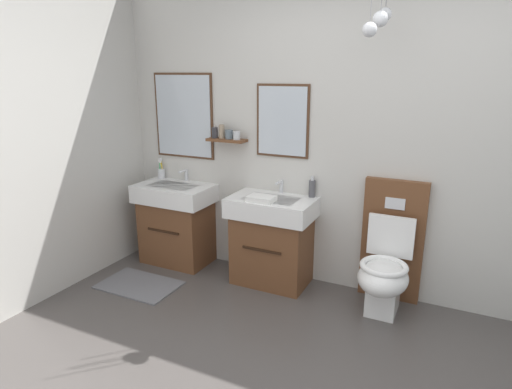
{
  "coord_description": "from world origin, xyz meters",
  "views": [
    {
      "loc": [
        0.64,
        -1.78,
        1.8
      ],
      "look_at": [
        -0.93,
        1.42,
        0.79
      ],
      "focal_mm": 30.4,
      "sensor_mm": 36.0,
      "label": 1
    }
  ],
  "objects": [
    {
      "name": "toothbrush_cup",
      "position": [
        -2.07,
        1.6,
        0.84
      ],
      "size": [
        0.07,
        0.07,
        0.2
      ],
      "color": "silver",
      "rests_on": "vanity_sink_left"
    },
    {
      "name": "tap_on_left_sink",
      "position": [
        -1.79,
        1.61,
        0.85
      ],
      "size": [
        0.03,
        0.13,
        0.11
      ],
      "color": "silver",
      "rests_on": "vanity_sink_left"
    },
    {
      "name": "vanity_sink_right",
      "position": [
        -0.78,
        1.44,
        0.41
      ],
      "size": [
        0.72,
        0.48,
        0.78
      ],
      "color": "brown",
      "rests_on": "ground"
    },
    {
      "name": "folded_hand_towel",
      "position": [
        -0.82,
        1.3,
        0.8
      ],
      "size": [
        0.22,
        0.16,
        0.04
      ],
      "primitive_type": "cube",
      "color": "white",
      "rests_on": "vanity_sink_right"
    },
    {
      "name": "bath_mat",
      "position": [
        -1.79,
        0.85,
        0.01
      ],
      "size": [
        0.68,
        0.44,
        0.01
      ],
      "primitive_type": "cube",
      "color": "slate",
      "rests_on": "ground"
    },
    {
      "name": "toilet",
      "position": [
        0.2,
        1.44,
        0.38
      ],
      "size": [
        0.48,
        0.62,
        1.0
      ],
      "color": "brown",
      "rests_on": "ground"
    },
    {
      "name": "vanity_sink_left",
      "position": [
        -1.79,
        1.44,
        0.41
      ],
      "size": [
        0.72,
        0.48,
        0.78
      ],
      "color": "brown",
      "rests_on": "ground"
    },
    {
      "name": "wall_back",
      "position": [
        -0.02,
        1.7,
        1.4
      ],
      "size": [
        4.88,
        0.64,
        2.8
      ],
      "color": "beige",
      "rests_on": "ground"
    },
    {
      "name": "tap_on_right_sink",
      "position": [
        -0.78,
        1.61,
        0.85
      ],
      "size": [
        0.03,
        0.13,
        0.11
      ],
      "color": "silver",
      "rests_on": "vanity_sink_right"
    },
    {
      "name": "soap_dispenser",
      "position": [
        -0.49,
        1.61,
        0.85
      ],
      "size": [
        0.06,
        0.06,
        0.18
      ],
      "color": "#4C4C51",
      "rests_on": "vanity_sink_right"
    }
  ]
}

